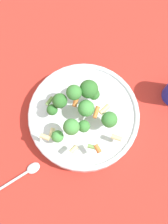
% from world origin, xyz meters
% --- Properties ---
extents(ground_plane, '(3.00, 3.00, 0.00)m').
position_xyz_m(ground_plane, '(0.00, 0.00, 0.00)').
color(ground_plane, '#B72D23').
extents(bowl, '(0.29, 0.29, 0.05)m').
position_xyz_m(bowl, '(0.00, 0.00, 0.03)').
color(bowl, silver).
rests_on(bowl, ground_plane).
extents(pasta_salad, '(0.18, 0.20, 0.09)m').
position_xyz_m(pasta_salad, '(-0.00, 0.01, 0.10)').
color(pasta_salad, '#8CB766').
rests_on(pasta_salad, bowl).
extents(spoon, '(0.11, 0.16, 0.01)m').
position_xyz_m(spoon, '(-0.15, 0.16, 0.01)').
color(spoon, silver).
rests_on(spoon, ground_plane).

